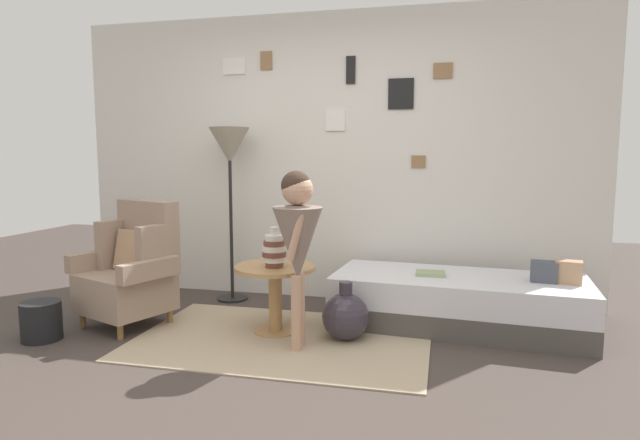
{
  "coord_description": "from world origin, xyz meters",
  "views": [
    {
      "loc": [
        1.05,
        -2.84,
        1.32
      ],
      "look_at": [
        0.15,
        0.95,
        0.85
      ],
      "focal_mm": 29.7,
      "sensor_mm": 36.0,
      "label": 1
    }
  ],
  "objects_px": {
    "demijohn_near": "(346,316)",
    "magazine_basket": "(41,321)",
    "person_child": "(298,235)",
    "floor_lamp": "(230,153)",
    "daybed": "(458,302)",
    "vase_striped": "(274,250)",
    "book_on_daybed": "(430,273)",
    "side_table": "(275,284)",
    "armchair": "(132,269)"
  },
  "relations": [
    {
      "from": "demijohn_near",
      "to": "magazine_basket",
      "type": "distance_m",
      "value": 2.2
    },
    {
      "from": "person_child",
      "to": "floor_lamp",
      "type": "bearing_deg",
      "value": 130.87
    },
    {
      "from": "daybed",
      "to": "person_child",
      "type": "height_order",
      "value": "person_child"
    },
    {
      "from": "floor_lamp",
      "to": "demijohn_near",
      "type": "relative_size",
      "value": 3.69
    },
    {
      "from": "demijohn_near",
      "to": "vase_striped",
      "type": "bearing_deg",
      "value": -179.47
    },
    {
      "from": "magazine_basket",
      "to": "vase_striped",
      "type": "bearing_deg",
      "value": 17.31
    },
    {
      "from": "daybed",
      "to": "magazine_basket",
      "type": "height_order",
      "value": "daybed"
    },
    {
      "from": "person_child",
      "to": "magazine_basket",
      "type": "height_order",
      "value": "person_child"
    },
    {
      "from": "book_on_daybed",
      "to": "side_table",
      "type": "bearing_deg",
      "value": -158.94
    },
    {
      "from": "side_table",
      "to": "vase_striped",
      "type": "height_order",
      "value": "vase_striped"
    },
    {
      "from": "person_child",
      "to": "magazine_basket",
      "type": "xyz_separation_m",
      "value": [
        -1.86,
        -0.25,
        -0.65
      ]
    },
    {
      "from": "vase_striped",
      "to": "demijohn_near",
      "type": "relative_size",
      "value": 0.69
    },
    {
      "from": "vase_striped",
      "to": "magazine_basket",
      "type": "distance_m",
      "value": 1.75
    },
    {
      "from": "armchair",
      "to": "floor_lamp",
      "type": "distance_m",
      "value": 1.33
    },
    {
      "from": "side_table",
      "to": "floor_lamp",
      "type": "xyz_separation_m",
      "value": [
        -0.67,
        0.78,
        0.98
      ]
    },
    {
      "from": "daybed",
      "to": "person_child",
      "type": "relative_size",
      "value": 1.6
    },
    {
      "from": "person_child",
      "to": "vase_striped",
      "type": "bearing_deg",
      "value": 134.71
    },
    {
      "from": "floor_lamp",
      "to": "person_child",
      "type": "distance_m",
      "value": 1.53
    },
    {
      "from": "magazine_basket",
      "to": "side_table",
      "type": "bearing_deg",
      "value": 18.93
    },
    {
      "from": "magazine_basket",
      "to": "armchair",
      "type": "bearing_deg",
      "value": 48.45
    },
    {
      "from": "armchair",
      "to": "person_child",
      "type": "bearing_deg",
      "value": -9.75
    },
    {
      "from": "side_table",
      "to": "book_on_daybed",
      "type": "bearing_deg",
      "value": 21.06
    },
    {
      "from": "book_on_daybed",
      "to": "demijohn_near",
      "type": "xyz_separation_m",
      "value": [
        -0.58,
        -0.47,
        -0.24
      ]
    },
    {
      "from": "armchair",
      "to": "daybed",
      "type": "bearing_deg",
      "value": 11.43
    },
    {
      "from": "armchair",
      "to": "floor_lamp",
      "type": "xyz_separation_m",
      "value": [
        0.48,
        0.84,
        0.91
      ]
    },
    {
      "from": "person_child",
      "to": "demijohn_near",
      "type": "bearing_deg",
      "value": 42.26
    },
    {
      "from": "daybed",
      "to": "vase_striped",
      "type": "relative_size",
      "value": 6.61
    },
    {
      "from": "floor_lamp",
      "to": "magazine_basket",
      "type": "xyz_separation_m",
      "value": [
        -0.92,
        -1.33,
        -1.21
      ]
    },
    {
      "from": "vase_striped",
      "to": "person_child",
      "type": "xyz_separation_m",
      "value": [
        0.25,
        -0.25,
        0.16
      ]
    },
    {
      "from": "daybed",
      "to": "floor_lamp",
      "type": "bearing_deg",
      "value": 170.61
    },
    {
      "from": "floor_lamp",
      "to": "book_on_daybed",
      "type": "bearing_deg",
      "value": -10.99
    },
    {
      "from": "daybed",
      "to": "vase_striped",
      "type": "height_order",
      "value": "vase_striped"
    },
    {
      "from": "armchair",
      "to": "magazine_basket",
      "type": "bearing_deg",
      "value": -131.55
    },
    {
      "from": "vase_striped",
      "to": "person_child",
      "type": "relative_size",
      "value": 0.24
    },
    {
      "from": "book_on_daybed",
      "to": "person_child",
      "type": "bearing_deg",
      "value": -139.7
    },
    {
      "from": "demijohn_near",
      "to": "person_child",
      "type": "bearing_deg",
      "value": -137.74
    },
    {
      "from": "armchair",
      "to": "daybed",
      "type": "xyz_separation_m",
      "value": [
        2.5,
        0.5,
        -0.24
      ]
    },
    {
      "from": "vase_striped",
      "to": "book_on_daybed",
      "type": "bearing_deg",
      "value": 23.3
    },
    {
      "from": "daybed",
      "to": "vase_striped",
      "type": "distance_m",
      "value": 1.48
    },
    {
      "from": "armchair",
      "to": "side_table",
      "type": "xyz_separation_m",
      "value": [
        1.16,
        0.06,
        -0.07
      ]
    },
    {
      "from": "floor_lamp",
      "to": "magazine_basket",
      "type": "height_order",
      "value": "floor_lamp"
    },
    {
      "from": "person_child",
      "to": "book_on_daybed",
      "type": "xyz_separation_m",
      "value": [
        0.86,
        0.73,
        -0.38
      ]
    },
    {
      "from": "daybed",
      "to": "floor_lamp",
      "type": "height_order",
      "value": "floor_lamp"
    },
    {
      "from": "daybed",
      "to": "side_table",
      "type": "distance_m",
      "value": 1.42
    },
    {
      "from": "armchair",
      "to": "side_table",
      "type": "height_order",
      "value": "armchair"
    },
    {
      "from": "person_child",
      "to": "demijohn_near",
      "type": "height_order",
      "value": "person_child"
    },
    {
      "from": "vase_striped",
      "to": "book_on_daybed",
      "type": "relative_size",
      "value": 1.35
    },
    {
      "from": "book_on_daybed",
      "to": "magazine_basket",
      "type": "xyz_separation_m",
      "value": [
        -2.72,
        -0.98,
        -0.28
      ]
    },
    {
      "from": "side_table",
      "to": "magazine_basket",
      "type": "height_order",
      "value": "side_table"
    },
    {
      "from": "book_on_daybed",
      "to": "magazine_basket",
      "type": "height_order",
      "value": "book_on_daybed"
    }
  ]
}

